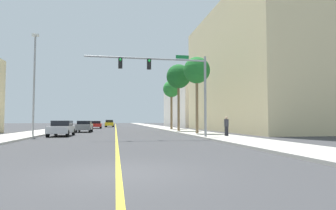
{
  "coord_description": "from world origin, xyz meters",
  "views": [
    {
      "loc": [
        -0.1,
        -8.1,
        1.5
      ],
      "look_at": [
        5.31,
        20.44,
        3.09
      ],
      "focal_mm": 29.68,
      "sensor_mm": 36.0,
      "label": 1
    }
  ],
  "objects_px": {
    "palm_mid": "(178,77)",
    "car_silver": "(62,128)",
    "car_gray": "(84,126)",
    "car_red": "(96,124)",
    "street_lamp": "(34,79)",
    "palm_far": "(171,90)",
    "traffic_signal_mast": "(171,76)",
    "car_yellow": "(110,123)",
    "pedestrian": "(226,126)",
    "palm_near": "(197,71)"
  },
  "relations": [
    {
      "from": "traffic_signal_mast",
      "to": "palm_near",
      "type": "height_order",
      "value": "palm_near"
    },
    {
      "from": "palm_mid",
      "to": "car_red",
      "type": "bearing_deg",
      "value": 123.04
    },
    {
      "from": "car_silver",
      "to": "pedestrian",
      "type": "relative_size",
      "value": 2.62
    },
    {
      "from": "street_lamp",
      "to": "car_gray",
      "type": "bearing_deg",
      "value": 70.27
    },
    {
      "from": "car_red",
      "to": "car_yellow",
      "type": "bearing_deg",
      "value": 77.72
    },
    {
      "from": "car_silver",
      "to": "pedestrian",
      "type": "distance_m",
      "value": 15.16
    },
    {
      "from": "car_red",
      "to": "pedestrian",
      "type": "distance_m",
      "value": 32.02
    },
    {
      "from": "palm_mid",
      "to": "car_gray",
      "type": "relative_size",
      "value": 2.12
    },
    {
      "from": "traffic_signal_mast",
      "to": "palm_near",
      "type": "xyz_separation_m",
      "value": [
        3.84,
        5.45,
        1.51
      ]
    },
    {
      "from": "car_silver",
      "to": "car_yellow",
      "type": "xyz_separation_m",
      "value": [
        3.71,
        34.73,
        0.04
      ]
    },
    {
      "from": "traffic_signal_mast",
      "to": "palm_mid",
      "type": "relative_size",
      "value": 1.15
    },
    {
      "from": "car_gray",
      "to": "car_silver",
      "type": "distance_m",
      "value": 8.61
    },
    {
      "from": "palm_mid",
      "to": "street_lamp",
      "type": "bearing_deg",
      "value": -152.34
    },
    {
      "from": "palm_near",
      "to": "car_gray",
      "type": "xyz_separation_m",
      "value": [
        -12.01,
        8.64,
        -5.82
      ]
    },
    {
      "from": "street_lamp",
      "to": "car_yellow",
      "type": "distance_m",
      "value": 36.44
    },
    {
      "from": "car_red",
      "to": "pedestrian",
      "type": "xyz_separation_m",
      "value": [
        12.78,
        -29.35,
        0.25
      ]
    },
    {
      "from": "car_silver",
      "to": "car_gray",
      "type": "bearing_deg",
      "value": -96.82
    },
    {
      "from": "palm_far",
      "to": "car_red",
      "type": "height_order",
      "value": "palm_far"
    },
    {
      "from": "car_gray",
      "to": "car_silver",
      "type": "height_order",
      "value": "car_silver"
    },
    {
      "from": "palm_near",
      "to": "palm_far",
      "type": "xyz_separation_m",
      "value": [
        0.18,
        14.12,
        -0.4
      ]
    },
    {
      "from": "palm_mid",
      "to": "car_silver",
      "type": "xyz_separation_m",
      "value": [
        -12.85,
        -6.96,
        -6.27
      ]
    },
    {
      "from": "car_silver",
      "to": "car_yellow",
      "type": "distance_m",
      "value": 34.93
    },
    {
      "from": "traffic_signal_mast",
      "to": "car_yellow",
      "type": "distance_m",
      "value": 40.9
    },
    {
      "from": "car_yellow",
      "to": "pedestrian",
      "type": "relative_size",
      "value": 2.71
    },
    {
      "from": "car_gray",
      "to": "car_yellow",
      "type": "relative_size",
      "value": 0.9
    },
    {
      "from": "palm_mid",
      "to": "palm_far",
      "type": "xyz_separation_m",
      "value": [
        0.5,
        7.06,
        -0.86
      ]
    },
    {
      "from": "car_red",
      "to": "car_silver",
      "type": "bearing_deg",
      "value": -93.99
    },
    {
      "from": "pedestrian",
      "to": "palm_mid",
      "type": "bearing_deg",
      "value": -70.21
    },
    {
      "from": "car_gray",
      "to": "car_silver",
      "type": "relative_size",
      "value": 0.93
    },
    {
      "from": "traffic_signal_mast",
      "to": "street_lamp",
      "type": "xyz_separation_m",
      "value": [
        -11.57,
        4.61,
        0.1
      ]
    },
    {
      "from": "palm_mid",
      "to": "car_red",
      "type": "relative_size",
      "value": 2.02
    },
    {
      "from": "traffic_signal_mast",
      "to": "pedestrian",
      "type": "distance_m",
      "value": 6.47
    },
    {
      "from": "street_lamp",
      "to": "palm_far",
      "type": "relative_size",
      "value": 1.23
    },
    {
      "from": "traffic_signal_mast",
      "to": "car_yellow",
      "type": "relative_size",
      "value": 2.19
    },
    {
      "from": "street_lamp",
      "to": "palm_mid",
      "type": "distance_m",
      "value": 17.15
    },
    {
      "from": "palm_near",
      "to": "car_silver",
      "type": "bearing_deg",
      "value": 179.53
    },
    {
      "from": "car_gray",
      "to": "pedestrian",
      "type": "height_order",
      "value": "pedestrian"
    },
    {
      "from": "car_red",
      "to": "car_yellow",
      "type": "height_order",
      "value": "car_yellow"
    },
    {
      "from": "street_lamp",
      "to": "car_red",
      "type": "bearing_deg",
      "value": 81.51
    },
    {
      "from": "traffic_signal_mast",
      "to": "palm_far",
      "type": "bearing_deg",
      "value": 78.37
    },
    {
      "from": "car_gray",
      "to": "traffic_signal_mast",
      "type": "bearing_deg",
      "value": -59.44
    },
    {
      "from": "palm_near",
      "to": "palm_far",
      "type": "relative_size",
      "value": 1.06
    },
    {
      "from": "palm_far",
      "to": "car_gray",
      "type": "xyz_separation_m",
      "value": [
        -12.2,
        -5.48,
        -5.42
      ]
    },
    {
      "from": "palm_near",
      "to": "street_lamp",
      "type": "bearing_deg",
      "value": -176.85
    },
    {
      "from": "palm_near",
      "to": "car_silver",
      "type": "xyz_separation_m",
      "value": [
        -13.17,
        0.11,
        -5.81
      ]
    },
    {
      "from": "palm_near",
      "to": "pedestrian",
      "type": "distance_m",
      "value": 7.52
    },
    {
      "from": "street_lamp",
      "to": "car_gray",
      "type": "xyz_separation_m",
      "value": [
        3.4,
        9.49,
        -4.4
      ]
    },
    {
      "from": "palm_far",
      "to": "car_silver",
      "type": "xyz_separation_m",
      "value": [
        -13.35,
        -14.01,
        -5.41
      ]
    },
    {
      "from": "car_gray",
      "to": "car_red",
      "type": "height_order",
      "value": "car_gray"
    },
    {
      "from": "car_gray",
      "to": "pedestrian",
      "type": "distance_m",
      "value": 18.87
    }
  ]
}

